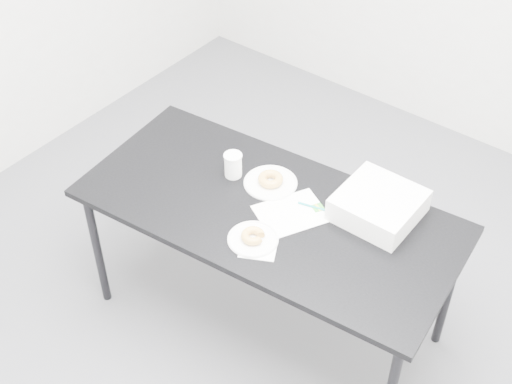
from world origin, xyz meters
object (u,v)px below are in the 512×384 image
Objects in this scene: scorecard at (291,213)px; coffee_cup at (233,165)px; donut_far at (271,179)px; plate_far at (270,183)px; pen at (313,207)px; table at (269,218)px; donut_near at (253,236)px; bakery_box at (378,205)px; plate_near at (253,239)px.

scorecard is 2.43× the size of coffee_cup.
donut_far is at bearing 18.74° from coffee_cup.
donut_far reaches higher than plate_far.
coffee_cup is (-0.36, 0.05, 0.06)m from scorecard.
pen is at bearing -3.97° from donut_far.
table is 15.24× the size of donut_far.
pen is at bearing 74.69° from donut_near.
coffee_cup is (-0.26, 0.08, 0.12)m from table.
bakery_box is (0.24, 0.13, 0.05)m from pen.
coffee_cup is at bearing 157.70° from table.
donut_far is 0.18m from coffee_cup.
donut_near is 0.88× the size of donut_far.
pen is 0.32m from donut_near.
table is at bearing -55.83° from donut_far.
donut_near is 0.55m from bakery_box.
plate_far reaches higher than scorecard.
plate_far is 2.13× the size of donut_far.
pen is at bearing 5.64° from coffee_cup.
donut_far reaches higher than plate_near.
plate_near reaches higher than plate_far.
table is 0.30m from coffee_cup.
donut_near reaches higher than table.
plate_near is at bearing -77.26° from table.
table is 0.48m from bakery_box.
plate_near is 0.88× the size of plate_far.
donut_near is 0.36m from plate_far.
pen is at bearing 33.12° from table.
scorecard is at bearing -28.46° from donut_far.
coffee_cup is at bearing -165.03° from bakery_box.
table is at bearing -156.16° from pen.
plate_far is (-0.19, 0.10, 0.00)m from scorecard.
scorecard is at bearing -7.20° from coffee_cup.
coffee_cup is 0.67m from bakery_box.
bakery_box is (0.29, 0.22, 0.05)m from scorecard.
bakery_box is at bearing 13.70° from plate_far.
coffee_cup is 0.36× the size of bakery_box.
plate_near is 0.55m from bakery_box.
scorecard is at bearing 81.65° from donut_near.
table is 14.60× the size of coffee_cup.
table is at bearing -55.83° from plate_far.
bakery_box is at bearing 64.99° from scorecard.
table is at bearing -132.75° from scorecard.
plate_near is at bearing -39.89° from coffee_cup.
coffee_cup is at bearing 140.11° from plate_near.
donut_near is at bearing -126.34° from bakery_box.
table is at bearing 108.27° from donut_near.
donut_far is 0.96× the size of coffee_cup.
plate_far is 0.74× the size of bakery_box.
scorecard is (0.10, 0.03, 0.06)m from table.
donut_far reaches higher than pen.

